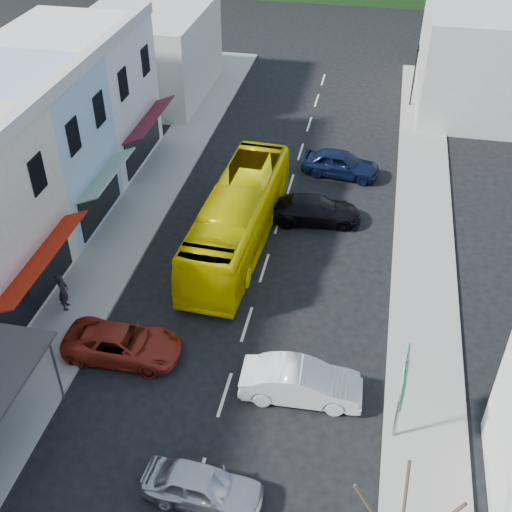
{
  "coord_description": "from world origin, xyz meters",
  "views": [
    {
      "loc": [
        4.44,
        -15.76,
        19.04
      ],
      "look_at": [
        0.0,
        6.0,
        2.2
      ],
      "focal_mm": 45.0,
      "sensor_mm": 36.0,
      "label": 1
    }
  ],
  "objects": [
    {
      "name": "car_black_near",
      "position": [
        1.82,
        12.47,
        0.7
      ],
      "size": [
        4.7,
        2.39,
        1.4
      ],
      "primitive_type": "imported",
      "rotation": [
        0.0,
        0.0,
        1.7
      ],
      "color": "black",
      "rests_on": "ground"
    },
    {
      "name": "car_white",
      "position": [
        2.85,
        0.51,
        0.7
      ],
      "size": [
        4.47,
        1.99,
        1.4
      ],
      "primitive_type": "imported",
      "rotation": [
        0.0,
        0.0,
        1.61
      ],
      "color": "silver",
      "rests_on": "ground"
    },
    {
      "name": "traffic_signal",
      "position": [
        6.6,
        28.26,
        2.22
      ],
      "size": [
        0.57,
        0.95,
        4.44
      ],
      "primitive_type": null,
      "rotation": [
        0.0,
        0.0,
        3.07
      ],
      "color": "black",
      "rests_on": "ground"
    },
    {
      "name": "bus",
      "position": [
        -1.64,
        9.6,
        1.55
      ],
      "size": [
        3.02,
        11.7,
        3.1
      ],
      "primitive_type": "imported",
      "rotation": [
        0.0,
        0.0,
        -0.05
      ],
      "color": "#F0D800",
      "rests_on": "ground"
    },
    {
      "name": "car_silver",
      "position": [
        0.37,
        -4.4,
        0.7
      ],
      "size": [
        4.5,
        2.06,
        1.4
      ],
      "primitive_type": "imported",
      "rotation": [
        0.0,
        0.0,
        1.51
      ],
      "color": "#B7B7BC",
      "rests_on": "ground"
    },
    {
      "name": "pedestrian_left",
      "position": [
        -7.98,
        3.31,
        1.0
      ],
      "size": [
        0.55,
        0.69,
        1.7
      ],
      "primitive_type": "imported",
      "rotation": [
        0.0,
        0.0,
        1.85
      ],
      "color": "black",
      "rests_on": "sidewalk_left"
    },
    {
      "name": "distant_block_right",
      "position": [
        11.0,
        30.0,
        3.5
      ],
      "size": [
        8.0,
        12.0,
        7.0
      ],
      "primitive_type": "cube",
      "color": "#B7B2A8",
      "rests_on": "ground"
    },
    {
      "name": "distant_block_left",
      "position": [
        -12.0,
        27.0,
        3.0
      ],
      "size": [
        8.0,
        10.0,
        6.0
      ],
      "primitive_type": "cube",
      "color": "#B7B2A8",
      "rests_on": "ground"
    },
    {
      "name": "sidewalk_right",
      "position": [
        7.5,
        10.0,
        0.07
      ],
      "size": [
        3.0,
        52.0,
        0.15
      ],
      "primitive_type": "cube",
      "color": "gray",
      "rests_on": "ground"
    },
    {
      "name": "ground",
      "position": [
        0.0,
        0.0,
        0.0
      ],
      "size": [
        120.0,
        120.0,
        0.0
      ],
      "primitive_type": "plane",
      "color": "black",
      "rests_on": "ground"
    },
    {
      "name": "direction_sign",
      "position": [
        6.37,
        -0.73,
        1.99
      ],
      "size": [
        0.41,
        1.81,
        3.97
      ],
      "primitive_type": null,
      "rotation": [
        0.0,
        0.0,
        -0.06
      ],
      "color": "#0C562F",
      "rests_on": "ground"
    },
    {
      "name": "car_red",
      "position": [
        -4.49,
        1.2,
        0.7
      ],
      "size": [
        4.63,
        1.97,
        1.4
      ],
      "primitive_type": "imported",
      "rotation": [
        0.0,
        0.0,
        1.59
      ],
      "color": "maroon",
      "rests_on": "ground"
    },
    {
      "name": "car_navy_mid",
      "position": [
        2.68,
        17.6,
        0.7
      ],
      "size": [
        4.58,
        2.3,
        1.4
      ],
      "primitive_type": "imported",
      "rotation": [
        0.0,
        0.0,
        1.45
      ],
      "color": "black",
      "rests_on": "ground"
    },
    {
      "name": "sidewalk_left",
      "position": [
        -7.5,
        10.0,
        0.07
      ],
      "size": [
        3.0,
        52.0,
        0.15
      ],
      "primitive_type": "cube",
      "color": "gray",
      "rests_on": "ground"
    }
  ]
}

